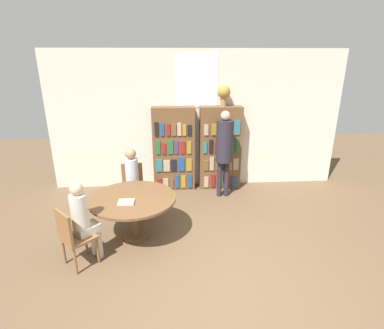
{
  "coord_description": "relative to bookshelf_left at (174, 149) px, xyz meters",
  "views": [
    {
      "loc": [
        -0.52,
        -3.01,
        2.82
      ],
      "look_at": [
        -0.2,
        1.91,
        1.05
      ],
      "focal_mm": 28.0,
      "sensor_mm": 36.0,
      "label": 1
    }
  ],
  "objects": [
    {
      "name": "ground_plane",
      "position": [
        0.51,
        -3.3,
        -0.92
      ],
      "size": [
        16.0,
        16.0,
        0.0
      ],
      "primitive_type": "plane",
      "color": "brown"
    },
    {
      "name": "wall_back",
      "position": [
        0.51,
        0.19,
        0.59
      ],
      "size": [
        6.4,
        0.07,
        3.0
      ],
      "color": "beige",
      "rests_on": "ground_plane"
    },
    {
      "name": "bookshelf_left",
      "position": [
        0.0,
        0.0,
        0.0
      ],
      "size": [
        0.91,
        0.34,
        1.84
      ],
      "color": "brown",
      "rests_on": "ground_plane"
    },
    {
      "name": "bookshelf_right",
      "position": [
        1.03,
        0.0,
        0.0
      ],
      "size": [
        0.91,
        0.34,
        1.84
      ],
      "color": "brown",
      "rests_on": "ground_plane"
    },
    {
      "name": "flower_vase",
      "position": [
        1.07,
        0.0,
        1.2
      ],
      "size": [
        0.27,
        0.27,
        0.43
      ],
      "color": "#997047",
      "rests_on": "bookshelf_right"
    },
    {
      "name": "reading_table",
      "position": [
        -0.67,
        -1.95,
        -0.3
      ],
      "size": [
        1.38,
        1.38,
        0.71
      ],
      "color": "brown",
      "rests_on": "ground_plane"
    },
    {
      "name": "chair_near_camera",
      "position": [
        -1.42,
        -2.66,
        -0.42
      ],
      "size": [
        0.57,
        0.57,
        0.9
      ],
      "rotation": [
        0.0,
        0.0,
        -0.81
      ],
      "color": "brown",
      "rests_on": "ground_plane"
    },
    {
      "name": "chair_left_side",
      "position": [
        -0.81,
        -0.93,
        -0.42
      ],
      "size": [
        0.45,
        0.45,
        0.9
      ],
      "rotation": [
        0.0,
        0.0,
        -3.01
      ],
      "color": "brown",
      "rests_on": "ground_plane"
    },
    {
      "name": "seated_reader_left",
      "position": [
        -0.78,
        -1.11,
        -0.2
      ],
      "size": [
        0.28,
        0.37,
        1.27
      ],
      "rotation": [
        0.0,
        0.0,
        -3.01
      ],
      "color": "#B2B7C6",
      "rests_on": "ground_plane"
    },
    {
      "name": "seated_reader_right",
      "position": [
        -1.29,
        -2.53,
        -0.22
      ],
      "size": [
        0.39,
        0.39,
        1.25
      ],
      "rotation": [
        0.0,
        0.0,
        -0.81
      ],
      "color": "beige",
      "rests_on": "ground_plane"
    },
    {
      "name": "librarian_standing",
      "position": [
        1.03,
        -0.5,
        0.22
      ],
      "size": [
        0.34,
        0.61,
        1.83
      ],
      "color": "#28232D",
      "rests_on": "ground_plane"
    },
    {
      "name": "open_book_on_table",
      "position": [
        -0.75,
        -2.14,
        -0.19
      ],
      "size": [
        0.24,
        0.18,
        0.03
      ],
      "color": "silver",
      "rests_on": "reading_table"
    }
  ]
}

